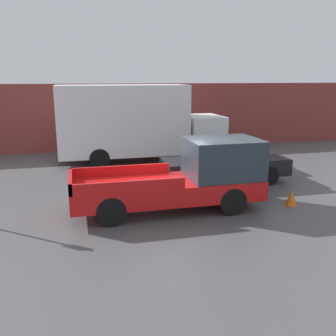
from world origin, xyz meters
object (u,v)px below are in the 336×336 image
(car, at_px, (225,161))
(delivery_truck, at_px, (134,122))
(traffic_cone, at_px, (291,197))
(pickup_truck, at_px, (188,177))

(car, distance_m, delivery_truck, 5.37)
(traffic_cone, bearing_deg, pickup_truck, 170.28)
(pickup_truck, height_order, traffic_cone, pickup_truck)
(pickup_truck, relative_size, delivery_truck, 0.73)
(pickup_truck, xyz_separation_m, traffic_cone, (3.24, -0.56, -0.73))
(delivery_truck, relative_size, traffic_cone, 14.92)
(pickup_truck, height_order, delivery_truck, delivery_truck)
(traffic_cone, bearing_deg, delivery_truck, 116.74)
(car, xyz_separation_m, delivery_truck, (-2.84, 4.43, 1.07))
(car, distance_m, traffic_cone, 3.31)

